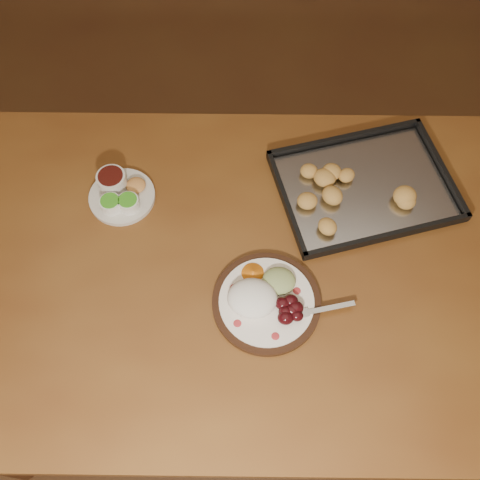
{
  "coord_description": "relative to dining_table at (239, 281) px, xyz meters",
  "views": [
    {
      "loc": [
        0.25,
        -0.51,
        1.87
      ],
      "look_at": [
        0.2,
        0.07,
        0.77
      ],
      "focal_mm": 40.0,
      "sensor_mm": 36.0,
      "label": 1
    }
  ],
  "objects": [
    {
      "name": "dining_table",
      "position": [
        0.0,
        0.0,
        0.0
      ],
      "size": [
        1.56,
        1.01,
        0.75
      ],
      "rotation": [
        0.0,
        0.0,
        0.07
      ],
      "color": "brown",
      "rests_on": "ground"
    },
    {
      "name": "baking_tray",
      "position": [
        0.29,
        0.24,
        0.11
      ],
      "size": [
        0.5,
        0.43,
        0.04
      ],
      "rotation": [
        0.0,
        0.0,
        0.34
      ],
      "color": "black",
      "rests_on": "dining_table"
    },
    {
      "name": "ground",
      "position": [
        -0.21,
        -0.02,
        -0.65
      ],
      "size": [
        4.0,
        4.0,
        0.0
      ],
      "primitive_type": "plane",
      "color": "brown",
      "rests_on": "ground"
    },
    {
      "name": "dinner_plate",
      "position": [
        0.07,
        -0.09,
        0.11
      ],
      "size": [
        0.31,
        0.24,
        0.06
      ],
      "rotation": [
        0.0,
        0.0,
        -0.1
      ],
      "color": "black",
      "rests_on": "dining_table"
    },
    {
      "name": "condiment_saucer",
      "position": [
        -0.31,
        0.16,
        0.12
      ],
      "size": [
        0.16,
        0.16,
        0.05
      ],
      "rotation": [
        0.0,
        0.0,
        0.46
      ],
      "color": "beige",
      "rests_on": "dining_table"
    }
  ]
}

